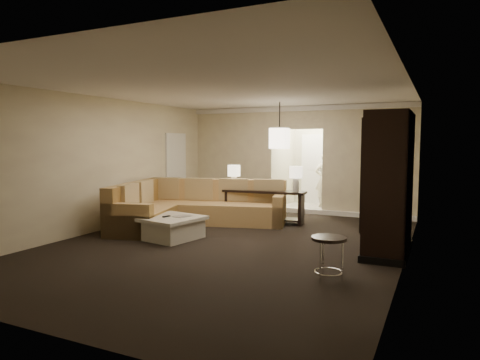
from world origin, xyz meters
The scene contains 19 objects.
ground centered at (0.00, 0.00, 0.00)m, with size 8.00×8.00×0.00m, color black.
wall_back centered at (0.00, 4.00, 1.40)m, with size 6.00×0.04×2.80m, color beige.
wall_front centered at (0.00, -4.00, 1.40)m, with size 6.00×0.04×2.80m, color beige.
wall_left centered at (-3.00, 0.00, 1.40)m, with size 0.04×8.00×2.80m, color beige.
wall_right centered at (3.00, 0.00, 1.40)m, with size 0.04×8.00×2.80m, color beige.
ceiling centered at (0.00, 0.00, 2.80)m, with size 6.00×8.00×0.02m, color white.
crown_molding centered at (0.00, 3.95, 2.73)m, with size 6.00×0.10×0.12m, color white.
baseboard centered at (0.00, 3.95, 0.06)m, with size 6.00×0.10×0.12m, color white.
side_door centered at (-2.97, 2.80, 1.05)m, with size 0.05×0.90×2.10m, color white.
foyer centered at (0.00, 5.34, 1.30)m, with size 1.44×2.02×2.80m.
sectional_sofa centered at (-1.60, 1.32, 0.40)m, with size 3.52×3.32×1.00m.
coffee_table centered at (-1.22, -0.02, 0.22)m, with size 1.24×1.24×0.45m.
console_table centered at (-0.23, 2.32, 0.45)m, with size 1.97×0.60×0.75m.
armoire centered at (2.69, 0.61, 1.12)m, with size 0.70×1.63×2.34m.
drink_table centered at (2.13, -1.19, 0.42)m, with size 0.47×0.47×0.59m.
table_lamp_left centered at (-0.98, 2.26, 1.13)m, with size 0.30×0.30×0.57m.
table_lamp_right centered at (0.52, 2.38, 1.13)m, with size 0.30×0.30×0.57m.
pendant_light centered at (0.00, 2.70, 1.95)m, with size 0.38×0.38×1.09m.
person centered at (0.45, 5.31, 0.87)m, with size 0.63×0.42×1.74m, color #EDE7C8.
Camera 1 is at (3.47, -6.81, 1.85)m, focal length 32.00 mm.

